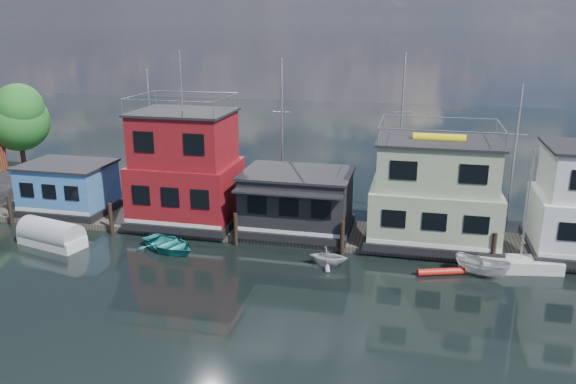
% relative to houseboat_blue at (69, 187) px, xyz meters
% --- Properties ---
extents(ground, '(160.00, 160.00, 0.00)m').
position_rel_houseboat_blue_xyz_m(ground, '(18.00, -12.00, -2.21)').
color(ground, black).
rests_on(ground, ground).
extents(dock, '(48.00, 5.00, 0.40)m').
position_rel_houseboat_blue_xyz_m(dock, '(18.00, 0.00, -2.01)').
color(dock, '#595147').
rests_on(dock, ground).
extents(houseboat_blue, '(6.40, 4.90, 3.66)m').
position_rel_houseboat_blue_xyz_m(houseboat_blue, '(0.00, 0.00, 0.00)').
color(houseboat_blue, black).
rests_on(houseboat_blue, dock).
extents(houseboat_red, '(7.40, 5.90, 11.86)m').
position_rel_houseboat_blue_xyz_m(houseboat_red, '(9.50, 0.00, 1.90)').
color(houseboat_red, black).
rests_on(houseboat_red, dock).
extents(houseboat_dark, '(7.40, 6.10, 4.06)m').
position_rel_houseboat_blue_xyz_m(houseboat_dark, '(17.50, -0.02, 0.21)').
color(houseboat_dark, black).
rests_on(houseboat_dark, dock).
extents(houseboat_green, '(8.40, 5.90, 7.03)m').
position_rel_houseboat_blue_xyz_m(houseboat_green, '(26.50, 0.00, 1.34)').
color(houseboat_green, black).
rests_on(houseboat_green, dock).
extents(pilings, '(42.28, 0.28, 2.20)m').
position_rel_houseboat_blue_xyz_m(pilings, '(17.67, -2.80, -1.11)').
color(pilings, '#2D2116').
rests_on(pilings, ground).
extents(background_masts, '(36.40, 0.16, 12.00)m').
position_rel_houseboat_blue_xyz_m(background_masts, '(22.76, 6.00, 3.35)').
color(background_masts, silver).
rests_on(background_masts, ground).
extents(dinghy_white, '(2.41, 2.09, 1.25)m').
position_rel_houseboat_blue_xyz_m(dinghy_white, '(20.41, -4.76, -1.58)').
color(dinghy_white, silver).
rests_on(dinghy_white, ground).
extents(dinghy_teal, '(5.00, 4.46, 0.85)m').
position_rel_houseboat_blue_xyz_m(dinghy_teal, '(10.13, -4.72, -1.78)').
color(dinghy_teal, teal).
rests_on(dinghy_teal, ground).
extents(motorboat, '(3.40, 2.34, 1.23)m').
position_rel_houseboat_blue_xyz_m(motorboat, '(29.29, -4.20, -1.59)').
color(motorboat, silver).
rests_on(motorboat, ground).
extents(day_sailer, '(4.82, 2.27, 7.31)m').
position_rel_houseboat_blue_xyz_m(day_sailer, '(31.55, -2.80, -1.78)').
color(day_sailer, silver).
rests_on(day_sailer, ground).
extents(red_kayak, '(2.78, 1.28, 0.41)m').
position_rel_houseboat_blue_xyz_m(red_kayak, '(27.02, -4.53, -2.00)').
color(red_kayak, red).
rests_on(red_kayak, ground).
extents(tarp_runabout, '(4.89, 2.88, 1.86)m').
position_rel_houseboat_blue_xyz_m(tarp_runabout, '(2.28, -5.61, -1.51)').
color(tarp_runabout, silver).
rests_on(tarp_runabout, ground).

